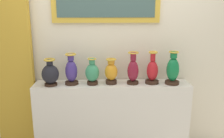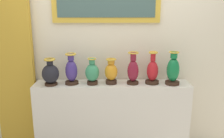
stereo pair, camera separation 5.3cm
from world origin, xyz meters
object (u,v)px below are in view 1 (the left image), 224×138
(vase_indigo, at_px, (71,71))
(vase_jade, at_px, (92,73))
(vase_amber, at_px, (111,72))
(vase_emerald, at_px, (173,70))
(vase_burgundy, at_px, (133,70))
(vase_onyx, at_px, (50,74))
(vase_crimson, at_px, (152,71))

(vase_indigo, height_order, vase_jade, vase_indigo)
(vase_indigo, xyz_separation_m, vase_amber, (0.45, 0.00, -0.02))
(vase_indigo, height_order, vase_emerald, vase_emerald)
(vase_jade, distance_m, vase_burgundy, 0.46)
(vase_onyx, bearing_deg, vase_jade, 2.99)
(vase_jade, relative_size, vase_burgundy, 0.82)
(vase_onyx, distance_m, vase_indigo, 0.23)
(vase_onyx, xyz_separation_m, vase_crimson, (1.15, 0.04, 0.01))
(vase_burgundy, relative_size, vase_emerald, 0.98)
(vase_amber, relative_size, vase_emerald, 0.78)
(vase_onyx, distance_m, vase_amber, 0.68)
(vase_amber, bearing_deg, vase_burgundy, -2.17)
(vase_jade, bearing_deg, vase_amber, 4.43)
(vase_crimson, height_order, vase_emerald, vase_emerald)
(vase_onyx, height_order, vase_indigo, vase_indigo)
(vase_jade, xyz_separation_m, vase_crimson, (0.69, 0.02, 0.01))
(vase_emerald, bearing_deg, vase_onyx, -179.59)
(vase_amber, bearing_deg, vase_onyx, -176.55)
(vase_onyx, xyz_separation_m, vase_indigo, (0.23, 0.04, 0.02))
(vase_onyx, relative_size, vase_jade, 1.02)
(vase_crimson, bearing_deg, vase_amber, -179.82)
(vase_jade, distance_m, vase_emerald, 0.91)
(vase_onyx, relative_size, vase_crimson, 0.82)
(vase_burgundy, distance_m, vase_crimson, 0.22)
(vase_onyx, height_order, vase_crimson, vase_crimson)
(vase_onyx, relative_size, vase_emerald, 0.81)
(vase_onyx, height_order, vase_amber, vase_onyx)
(vase_burgundy, distance_m, vase_emerald, 0.45)
(vase_amber, bearing_deg, vase_emerald, -2.55)
(vase_indigo, height_order, vase_amber, vase_indigo)
(vase_jade, height_order, vase_crimson, vase_crimson)
(vase_onyx, distance_m, vase_emerald, 1.38)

